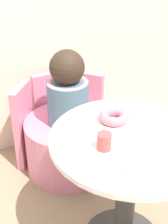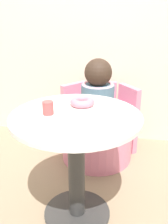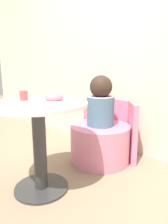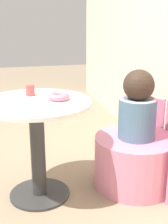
% 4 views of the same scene
% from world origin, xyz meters
% --- Properties ---
extents(ground_plane, '(12.00, 12.00, 0.00)m').
position_xyz_m(ground_plane, '(0.00, 0.00, 0.00)').
color(ground_plane, gray).
extents(back_wall, '(6.00, 0.06, 2.40)m').
position_xyz_m(back_wall, '(0.00, 1.13, 1.20)').
color(back_wall, beige).
rests_on(back_wall, ground_plane).
extents(round_table, '(0.73, 0.73, 0.69)m').
position_xyz_m(round_table, '(-0.01, -0.03, 0.49)').
color(round_table, '#333333').
rests_on(round_table, ground_plane).
extents(tub_chair, '(0.60, 0.60, 0.38)m').
position_xyz_m(tub_chair, '(0.02, 0.68, 0.19)').
color(tub_chair, pink).
rests_on(tub_chair, ground_plane).
extents(booth_backrest, '(0.70, 0.26, 0.60)m').
position_xyz_m(booth_backrest, '(0.02, 0.92, 0.30)').
color(booth_backrest, pink).
rests_on(booth_backrest, ground_plane).
extents(child_figure, '(0.27, 0.27, 0.50)m').
position_xyz_m(child_figure, '(0.02, 0.68, 0.61)').
color(child_figure, slate).
rests_on(child_figure, tub_chair).
extents(donut, '(0.15, 0.15, 0.04)m').
position_xyz_m(donut, '(-0.00, 0.12, 0.72)').
color(donut, pink).
rests_on(donut, round_table).
extents(cup, '(0.06, 0.06, 0.07)m').
position_xyz_m(cup, '(-0.16, -0.05, 0.73)').
color(cup, '#DB4C4C').
rests_on(cup, round_table).
extents(paper_napkin, '(0.15, 0.15, 0.01)m').
position_xyz_m(paper_napkin, '(-0.10, -0.22, 0.70)').
color(paper_napkin, silver).
rests_on(paper_napkin, round_table).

